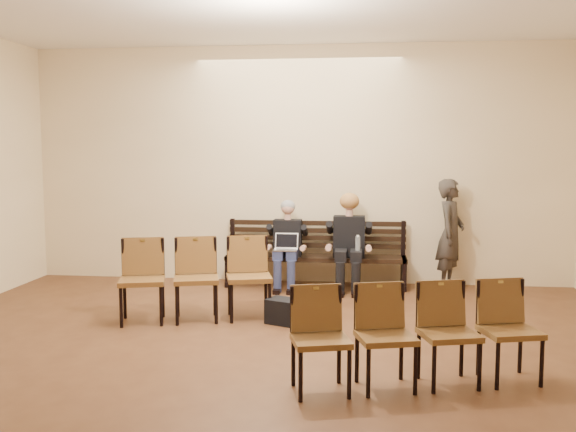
% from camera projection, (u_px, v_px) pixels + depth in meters
% --- Properties ---
extents(ground, '(10.00, 10.00, 0.00)m').
position_uv_depth(ground, '(231.00, 418.00, 4.75)').
color(ground, brown).
rests_on(ground, ground).
extents(room_walls, '(8.02, 10.01, 3.51)m').
position_uv_depth(room_walls, '(247.00, 82.00, 5.26)').
color(room_walls, beige).
rests_on(room_walls, ground).
extents(bench, '(2.60, 0.90, 0.45)m').
position_uv_depth(bench, '(315.00, 271.00, 9.29)').
color(bench, black).
rests_on(bench, ground).
extents(seated_man, '(0.49, 0.68, 1.19)m').
position_uv_depth(seated_man, '(287.00, 247.00, 9.18)').
color(seated_man, black).
rests_on(seated_man, ground).
extents(seated_woman, '(0.55, 0.77, 1.29)m').
position_uv_depth(seated_woman, '(349.00, 244.00, 9.07)').
color(seated_woman, black).
rests_on(seated_woman, ground).
extents(laptop, '(0.33, 0.26, 0.24)m').
position_uv_depth(laptop, '(285.00, 251.00, 8.96)').
color(laptop, silver).
rests_on(laptop, bench).
extents(water_bottle, '(0.08, 0.08, 0.22)m').
position_uv_depth(water_bottle, '(358.00, 253.00, 8.86)').
color(water_bottle, silver).
rests_on(water_bottle, bench).
extents(bag, '(0.46, 0.40, 0.28)m').
position_uv_depth(bag, '(284.00, 311.00, 7.31)').
color(bag, black).
rests_on(bag, ground).
extents(passerby, '(0.64, 0.77, 1.80)m').
position_uv_depth(passerby, '(451.00, 226.00, 9.10)').
color(passerby, '#332E2A').
rests_on(passerby, ground).
extents(chair_row_front, '(1.81, 0.96, 0.97)m').
position_uv_depth(chair_row_front, '(196.00, 279.00, 7.42)').
color(chair_row_front, brown).
rests_on(chair_row_front, ground).
extents(chair_row_back, '(2.15, 1.02, 0.87)m').
position_uv_depth(chair_row_back, '(418.00, 336.00, 5.34)').
color(chair_row_back, brown).
rests_on(chair_row_back, ground).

